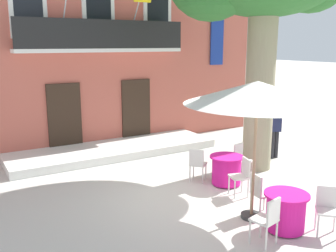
{
  "coord_description": "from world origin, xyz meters",
  "views": [
    {
      "loc": [
        -4.64,
        -7.28,
        3.56
      ],
      "look_at": [
        0.66,
        1.64,
        1.3
      ],
      "focal_mm": 40.64,
      "sensor_mm": 36.0,
      "label": 1
    }
  ],
  "objects": [
    {
      "name": "cafe_chair_middle_1",
      "position": [
        0.84,
        0.44,
        0.53
      ],
      "size": [
        0.56,
        0.56,
        0.91
      ],
      "color": "silver",
      "rests_on": "ground"
    },
    {
      "name": "cafe_chair_near_tree_0",
      "position": [
        1.38,
        -3.06,
        0.53
      ],
      "size": [
        0.57,
        0.57,
        0.91
      ],
      "color": "silver",
      "rests_on": "ground"
    },
    {
      "name": "cafe_chair_middle_2",
      "position": [
        1.23,
        -0.82,
        0.53
      ],
      "size": [
        0.5,
        0.5,
        0.91
      ],
      "color": "silver",
      "rests_on": "ground"
    },
    {
      "name": "pedestrian_near_entrance",
      "position": [
        4.16,
        0.97,
        0.94
      ],
      "size": [
        0.53,
        0.36,
        1.66
      ],
      "color": "#232328",
      "rests_on": "ground"
    },
    {
      "name": "cafe_umbrella",
      "position": [
        0.61,
        -1.86,
        2.61
      ],
      "size": [
        2.9,
        2.9,
        2.85
      ],
      "color": "#997A56",
      "rests_on": "ground"
    },
    {
      "name": "cafe_chair_near_tree_1",
      "position": [
        0.83,
        -1.84,
        0.53
      ],
      "size": [
        0.46,
        0.46,
        0.91
      ],
      "color": "silver",
      "rests_on": "ground"
    },
    {
      "name": "cafe_table_near_tree",
      "position": [
        0.78,
        -2.59,
        0.39
      ],
      "size": [
        0.86,
        0.86,
        0.76
      ],
      "color": "#DB1984",
      "rests_on": "ground"
    },
    {
      "name": "cafe_chair_middle_0",
      "position": [
        2.09,
        0.16,
        0.53
      ],
      "size": [
        0.48,
        0.48,
        0.91
      ],
      "color": "silver",
      "rests_on": "ground"
    },
    {
      "name": "building_facade",
      "position": [
        -0.01,
        6.99,
        3.75
      ],
      "size": [
        13.0,
        5.09,
        7.5
      ],
      "color": "#BC5B4C",
      "rests_on": "ground"
    },
    {
      "name": "cafe_chair_near_tree_2",
      "position": [
        0.07,
        -2.83,
        0.53
      ],
      "size": [
        0.48,
        0.48,
        0.91
      ],
      "color": "silver",
      "rests_on": "ground"
    },
    {
      "name": "entrance_step_platform",
      "position": [
        -0.01,
        4.0,
        0.12
      ],
      "size": [
        6.77,
        2.0,
        0.25
      ],
      "primitive_type": "cube",
      "color": "silver",
      "rests_on": "ground"
    },
    {
      "name": "cafe_table_middle",
      "position": [
        1.38,
        -0.08,
        0.39
      ],
      "size": [
        0.86,
        0.86,
        0.76
      ],
      "color": "#DB1984",
      "rests_on": "ground"
    },
    {
      "name": "ground_plane",
      "position": [
        0.0,
        0.0,
        0.0
      ],
      "size": [
        120.0,
        120.0,
        0.0
      ],
      "primitive_type": "plane",
      "color": "beige"
    }
  ]
}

